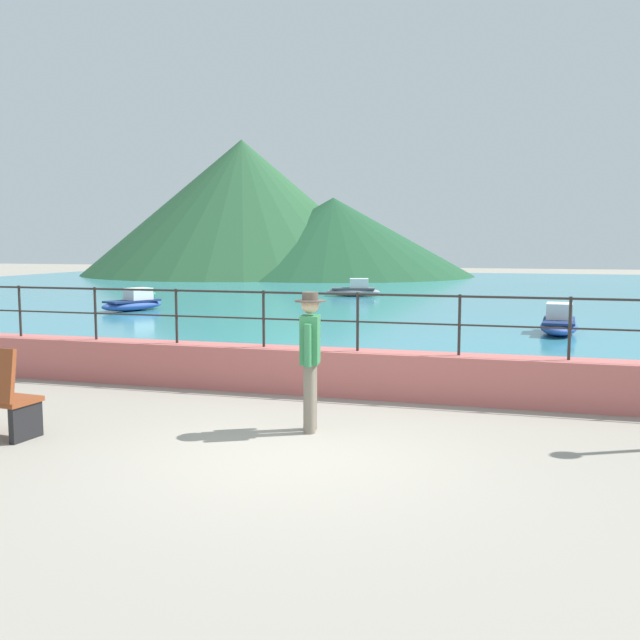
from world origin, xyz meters
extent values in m
plane|color=gray|center=(0.00, 0.00, 0.00)|extent=(120.00, 120.00, 0.00)
cube|color=#BC605B|center=(0.00, 3.20, 0.35)|extent=(20.00, 0.56, 0.70)
cylinder|color=#282623|center=(-6.13, 3.20, 1.15)|extent=(0.04, 0.04, 0.90)
cylinder|color=#282623|center=(-4.60, 3.20, 1.15)|extent=(0.04, 0.04, 0.90)
cylinder|color=#282623|center=(-3.07, 3.20, 1.15)|extent=(0.04, 0.04, 0.90)
cylinder|color=#282623|center=(-1.53, 3.20, 1.15)|extent=(0.04, 0.04, 0.90)
cylinder|color=#282623|center=(0.00, 3.20, 1.15)|extent=(0.04, 0.04, 0.90)
cylinder|color=#282623|center=(1.53, 3.20, 1.15)|extent=(0.04, 0.04, 0.90)
cylinder|color=#282623|center=(3.07, 3.20, 1.15)|extent=(0.04, 0.04, 0.90)
cylinder|color=#282623|center=(0.00, 3.20, 1.57)|extent=(18.40, 0.04, 0.04)
cylinder|color=#282623|center=(0.00, 3.20, 1.15)|extent=(18.40, 0.03, 0.03)
cube|color=teal|center=(0.00, 25.84, 0.03)|extent=(64.00, 44.32, 0.06)
cone|color=#285633|center=(-17.71, 41.67, 4.93)|extent=(23.34, 23.34, 9.87)
cone|color=#1E4C2D|center=(-10.56, 40.99, 2.75)|extent=(19.88, 19.88, 5.50)
cube|color=black|center=(-3.25, -0.30, 0.22)|extent=(0.12, 0.47, 0.43)
cylinder|color=slate|center=(-0.11, 1.10, 0.43)|extent=(0.15, 0.15, 0.86)
cylinder|color=slate|center=(-0.08, 0.93, 0.43)|extent=(0.15, 0.15, 0.86)
cube|color=#337F4C|center=(-0.09, 1.02, 1.16)|extent=(0.28, 0.39, 0.60)
cylinder|color=#337F4C|center=(-0.14, 1.25, 1.12)|extent=(0.09, 0.09, 0.52)
cylinder|color=#337F4C|center=(-0.05, 0.78, 1.12)|extent=(0.09, 0.09, 0.52)
sphere|color=beige|center=(-0.09, 1.02, 1.59)|extent=(0.22, 0.22, 0.22)
cylinder|color=#4C4238|center=(-0.09, 1.02, 1.64)|extent=(0.38, 0.38, 0.02)
cylinder|color=#4C4238|center=(-0.09, 1.02, 1.70)|extent=(0.20, 0.20, 0.10)
ellipsoid|color=#338C59|center=(-12.95, 19.20, 0.24)|extent=(2.06, 2.40, 0.36)
cube|color=#1C4D31|center=(-12.95, 19.20, 0.39)|extent=(1.69, 1.94, 0.06)
ellipsoid|color=#2D4C9E|center=(-10.30, 13.83, 0.24)|extent=(1.78, 2.47, 0.36)
cube|color=navy|center=(-10.30, 13.83, 0.39)|extent=(1.47, 1.99, 0.06)
cube|color=silver|center=(-10.20, 14.06, 0.62)|extent=(0.91, 0.99, 0.40)
ellipsoid|color=gray|center=(-4.64, 22.32, 0.24)|extent=(2.45, 1.42, 0.36)
cube|color=#4D4D51|center=(-4.64, 22.32, 0.39)|extent=(1.97, 1.18, 0.06)
cube|color=silver|center=(-4.39, 22.38, 0.62)|extent=(0.93, 0.80, 0.40)
ellipsoid|color=#2D4C9E|center=(3.31, 11.40, 0.24)|extent=(1.03, 2.35, 0.36)
cube|color=navy|center=(3.31, 11.40, 0.39)|extent=(0.87, 1.88, 0.06)
cube|color=silver|center=(3.32, 11.65, 0.62)|extent=(0.68, 0.84, 0.40)
camera|label=1|loc=(2.42, -7.24, 2.35)|focal=39.59mm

